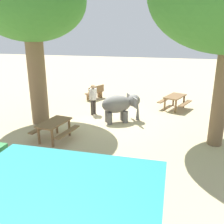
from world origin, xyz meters
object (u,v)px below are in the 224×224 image
(shade_tree_secondary, at_px, (30,4))
(picnic_table_near, at_px, (54,126))
(picnic_table_far, at_px, (175,99))
(person_handler, at_px, (93,97))
(elephant, at_px, (120,105))
(wooden_bench, at_px, (95,92))

(shade_tree_secondary, xyz_separation_m, picnic_table_near, (-1.59, 1.74, -4.78))
(picnic_table_near, xyz_separation_m, picnic_table_far, (-4.71, -5.47, 0.00))
(person_handler, xyz_separation_m, picnic_table_near, (0.54, 3.47, -0.36))
(elephant, relative_size, shade_tree_secondary, 0.26)
(elephant, xyz_separation_m, picnic_table_far, (-2.55, -2.75, -0.28))
(wooden_bench, bearing_deg, picnic_table_near, -152.90)
(elephant, distance_m, picnic_table_near, 3.49)
(person_handler, bearing_deg, wooden_bench, 135.97)
(shade_tree_secondary, relative_size, picnic_table_far, 3.69)
(picnic_table_near, bearing_deg, person_handler, -179.25)
(person_handler, relative_size, wooden_bench, 1.13)
(picnic_table_far, bearing_deg, elephant, -20.66)
(wooden_bench, distance_m, picnic_table_near, 6.45)
(person_handler, bearing_deg, elephant, 5.68)
(picnic_table_near, bearing_deg, elephant, 151.15)
(wooden_bench, xyz_separation_m, picnic_table_far, (-4.99, 0.97, 0.12))
(person_handler, relative_size, shade_tree_secondary, 0.23)
(elephant, xyz_separation_m, wooden_bench, (2.44, -3.72, -0.39))
(wooden_bench, bearing_deg, person_handler, -139.93)
(picnic_table_far, bearing_deg, wooden_bench, -78.79)
(wooden_bench, bearing_deg, shade_tree_secondary, -170.90)
(picnic_table_near, distance_m, picnic_table_far, 7.22)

